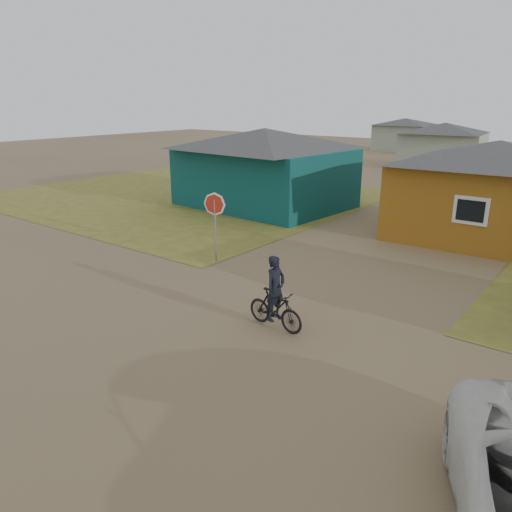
# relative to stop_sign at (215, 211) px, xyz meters

# --- Properties ---
(ground) EXTENTS (120.00, 120.00, 0.00)m
(ground) POSITION_rel_stop_sign_xyz_m (4.17, -4.89, -1.79)
(ground) COLOR brown
(grass_nw) EXTENTS (20.00, 18.00, 0.00)m
(grass_nw) POSITION_rel_stop_sign_xyz_m (-9.83, 8.11, -1.79)
(grass_nw) COLOR olive
(grass_nw) RESTS_ON ground
(house_teal) EXTENTS (8.93, 7.08, 4.00)m
(house_teal) POSITION_rel_stop_sign_xyz_m (-4.33, 8.61, 0.26)
(house_teal) COLOR #0B3D3D
(house_teal) RESTS_ON ground
(house_yellow) EXTENTS (7.72, 6.76, 3.90)m
(house_yellow) POSITION_rel_stop_sign_xyz_m (6.67, 9.11, 0.21)
(house_yellow) COLOR #955D16
(house_yellow) RESTS_ON ground
(house_pale_west) EXTENTS (7.04, 6.15, 3.60)m
(house_pale_west) POSITION_rel_stop_sign_xyz_m (-1.83, 29.11, 0.06)
(house_pale_west) COLOR #929F88
(house_pale_west) RESTS_ON ground
(house_pale_north) EXTENTS (6.28, 5.81, 3.40)m
(house_pale_north) POSITION_rel_stop_sign_xyz_m (-9.83, 41.11, -0.04)
(house_pale_north) COLOR #929F88
(house_pale_north) RESTS_ON ground
(stop_sign) EXTENTS (0.80, 0.11, 2.43)m
(stop_sign) POSITION_rel_stop_sign_xyz_m (0.00, 0.00, 0.00)
(stop_sign) COLOR gray
(stop_sign) RESTS_ON ground
(cyclist) EXTENTS (1.68, 0.62, 1.87)m
(cyclist) POSITION_rel_stop_sign_xyz_m (4.71, -3.02, -1.11)
(cyclist) COLOR black
(cyclist) RESTS_ON ground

